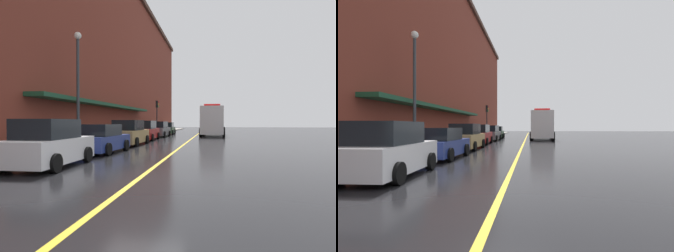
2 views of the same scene
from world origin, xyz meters
TOP-DOWN VIEW (x-y plane):
  - ground_plane at (0.00, 25.00)m, footprint 112.00×112.00m
  - sidewalk_left at (-6.20, 25.00)m, footprint 2.40×70.00m
  - lane_center_stripe at (0.00, 25.00)m, footprint 0.16×70.00m
  - brick_building_left at (-13.96, 24.00)m, footprint 14.30×64.00m
  - parked_car_0 at (-3.88, 1.47)m, footprint 2.10×4.15m
  - parked_car_1 at (-3.86, 6.31)m, footprint 2.20×4.21m
  - parked_car_2 at (-3.88, 11.63)m, footprint 2.10×4.60m
  - parked_car_3 at (-3.99, 17.11)m, footprint 2.04×4.93m
  - parked_car_4 at (-3.88, 23.06)m, footprint 2.06×4.54m
  - parked_car_5 at (-4.02, 29.36)m, footprint 2.08×4.58m
  - box_truck at (2.06, 26.86)m, footprint 3.06×9.48m
  - parking_meter_0 at (-5.35, 4.61)m, footprint 0.14×0.18m
  - parking_meter_1 at (-5.35, 11.12)m, footprint 0.14×0.18m
  - parking_meter_2 at (-5.35, 23.23)m, footprint 0.14×0.18m
  - street_lamp_left at (-5.95, 7.86)m, footprint 0.44×0.44m
  - traffic_light_near at (-5.29, 28.76)m, footprint 0.38×0.36m

SIDE VIEW (x-z plane):
  - ground_plane at x=0.00m, z-range 0.00..0.00m
  - lane_center_stripe at x=0.00m, z-range 0.00..0.01m
  - sidewalk_left at x=-6.20m, z-range 0.00..0.15m
  - parked_car_1 at x=-3.86m, z-range -0.04..1.50m
  - parked_car_5 at x=-4.02m, z-range -0.05..1.56m
  - parked_car_4 at x=-3.88m, z-range -0.05..1.65m
  - parked_car_3 at x=-3.99m, z-range -0.06..1.71m
  - parked_car_0 at x=-3.88m, z-range -0.06..1.72m
  - parked_car_2 at x=-3.88m, z-range -0.06..1.74m
  - parking_meter_0 at x=-5.35m, z-range 0.39..1.72m
  - parking_meter_1 at x=-5.35m, z-range 0.39..1.72m
  - parking_meter_2 at x=-5.35m, z-range 0.39..1.72m
  - box_truck at x=2.06m, z-range -0.08..3.54m
  - traffic_light_near at x=-5.29m, z-range 1.01..5.31m
  - street_lamp_left at x=-5.95m, z-range 0.93..7.87m
  - brick_building_left at x=-13.96m, z-range 0.01..18.17m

